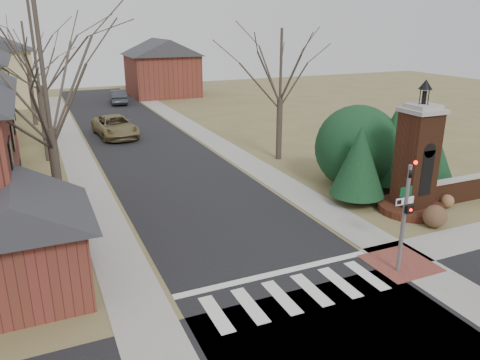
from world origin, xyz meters
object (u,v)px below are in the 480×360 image
traffic_signal_pole (406,208)px  distant_car (119,97)px  brick_gate_monument (415,170)px  sign_post (404,206)px  pickup_truck (115,126)px

traffic_signal_pole → distant_car: size_ratio=0.92×
brick_gate_monument → sign_post: bearing=-138.6°
brick_gate_monument → distant_car: bearing=100.8°
sign_post → distant_car: 41.85m
brick_gate_monument → pickup_truck: bearing=115.5°
pickup_truck → distant_car: bearing=75.0°
pickup_truck → sign_post: bearing=-78.1°
traffic_signal_pole → pickup_truck: 27.34m
traffic_signal_pole → pickup_truck: bearing=102.5°
pickup_truck → traffic_signal_pole: bearing=-81.5°
traffic_signal_pole → sign_post: 2.02m
sign_post → pickup_truck: sign_post is taller
traffic_signal_pole → distant_car: (-2.70, 43.06, -1.78)m
traffic_signal_pole → pickup_truck: size_ratio=0.73×
brick_gate_monument → pickup_truck: brick_gate_monument is taller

